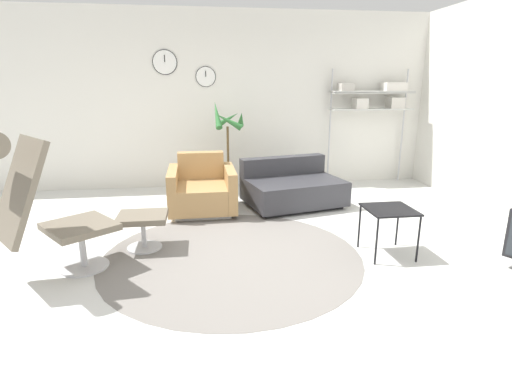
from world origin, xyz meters
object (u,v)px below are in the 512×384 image
object	(u,v)px
couch_low	(292,188)
potted_plant	(229,159)
lounge_chair	(33,193)
armchair_red	(202,191)
ottoman	(143,223)
shelf_unit	(376,98)
side_table	(389,213)

from	to	relation	value
couch_low	potted_plant	world-z (taller)	potted_plant
lounge_chair	couch_low	xyz separation A→B (m)	(2.65, 1.92, -0.56)
lounge_chair	armchair_red	bearing A→B (deg)	104.42
armchair_red	couch_low	xyz separation A→B (m)	(1.26, 0.12, -0.04)
ottoman	couch_low	world-z (taller)	couch_low
ottoman	shelf_unit	bearing A→B (deg)	34.18
armchair_red	potted_plant	bearing A→B (deg)	-117.33
shelf_unit	potted_plant	bearing A→B (deg)	-172.31
potted_plant	armchair_red	bearing A→B (deg)	-116.45
couch_low	potted_plant	xyz separation A→B (m)	(-0.84, 0.73, 0.31)
ottoman	potted_plant	distance (m)	2.31
lounge_chair	potted_plant	world-z (taller)	potted_plant
armchair_red	potted_plant	xyz separation A→B (m)	(0.42, 0.85, 0.27)
potted_plant	side_table	bearing A→B (deg)	-60.85
couch_low	side_table	xyz separation A→B (m)	(0.57, -1.81, 0.20)
lounge_chair	potted_plant	bearing A→B (deg)	107.70
armchair_red	side_table	bearing A→B (deg)	136.49
couch_low	shelf_unit	xyz separation A→B (m)	(1.62, 1.06, 1.21)
side_table	ottoman	bearing A→B (deg)	168.71
armchair_red	lounge_chair	bearing A→B (deg)	51.47
lounge_chair	potted_plant	xyz separation A→B (m)	(1.81, 2.65, -0.25)
lounge_chair	couch_low	size ratio (longest dim) A/B	0.92
potted_plant	shelf_unit	xyz separation A→B (m)	(2.46, 0.33, 0.90)
lounge_chair	couch_low	bearing A→B (deg)	87.97
side_table	potted_plant	xyz separation A→B (m)	(-1.41, 2.53, 0.11)
potted_plant	shelf_unit	bearing A→B (deg)	7.69
side_table	armchair_red	bearing A→B (deg)	137.37
side_table	potted_plant	distance (m)	2.90
couch_low	shelf_unit	world-z (taller)	shelf_unit
ottoman	armchair_red	distance (m)	1.35
shelf_unit	couch_low	bearing A→B (deg)	-146.85
lounge_chair	side_table	world-z (taller)	lounge_chair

